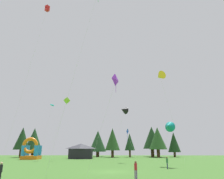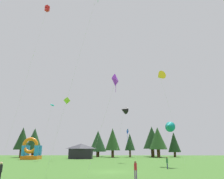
{
  "view_description": "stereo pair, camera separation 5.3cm",
  "coord_description": "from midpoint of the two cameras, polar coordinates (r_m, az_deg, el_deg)",
  "views": [
    {
      "loc": [
        0.67,
        -29.04,
        2.98
      ],
      "look_at": [
        0.0,
        9.03,
        13.38
      ],
      "focal_mm": 34.19,
      "sensor_mm": 36.0,
      "label": 1
    },
    {
      "loc": [
        0.72,
        -29.04,
        2.98
      ],
      "look_at": [
        0.0,
        9.03,
        13.38
      ],
      "focal_mm": 34.19,
      "sensor_mm": 36.0,
      "label": 2
    }
  ],
  "objects": [
    {
      "name": "kite_red_box",
      "position": [
        37.62,
        -17.06,
        19.77
      ],
      "size": [
        6.3,
        3.54,
        24.8
      ],
      "color": "red",
      "rests_on": "ground_plane"
    },
    {
      "name": "kite_cyan_parafoil",
      "position": [
        57.81,
        -15.72,
        -4.06
      ],
      "size": [
        1.29,
        5.31,
        13.95
      ],
      "color": "#19B7CC",
      "rests_on": "ground_plane"
    },
    {
      "name": "kite_yellow_delta",
      "position": [
        44.37,
        12.66,
        3.49
      ],
      "size": [
        5.34,
        3.0,
        17.92
      ],
      "color": "yellow",
      "rests_on": "ground_plane"
    },
    {
      "name": "tree_row_0",
      "position": [
        75.4,
        -22.9,
        -11.97
      ],
      "size": [
        4.9,
        4.9,
        9.31
      ],
      "color": "#4C331E",
      "rests_on": "ground_plane"
    },
    {
      "name": "person_near_camera",
      "position": [
        22.79,
        6.28,
        -20.17
      ],
      "size": [
        0.34,
        0.34,
        1.69
      ],
      "rotation": [
        0.0,
        0.0,
        0.18
      ],
      "color": "#724C8C",
      "rests_on": "ground_plane"
    },
    {
      "name": "tree_row_2",
      "position": [
        74.47,
        -3.83,
        -13.6
      ],
      "size": [
        5.72,
        5.72,
        8.6
      ],
      "color": "#4C331E",
      "rests_on": "ground_plane"
    },
    {
      "name": "kite_purple_diamond",
      "position": [
        26.4,
        1.11,
        2.44
      ],
      "size": [
        3.69,
        1.27,
        11.65
      ],
      "color": "purple",
      "rests_on": "ground_plane"
    },
    {
      "name": "tree_row_7",
      "position": [
        75.92,
        16.19,
        -13.35
      ],
      "size": [
        4.06,
        4.06,
        8.02
      ],
      "color": "#4C331E",
      "rests_on": "ground_plane"
    },
    {
      "name": "ground_plane",
      "position": [
        29.2,
        -0.39,
        -21.13
      ],
      "size": [
        120.0,
        120.0,
        0.0
      ],
      "primitive_type": "plane",
      "color": "#3D6B28"
    },
    {
      "name": "tree_row_4",
      "position": [
        72.66,
        4.73,
        -13.79
      ],
      "size": [
        3.37,
        3.37,
        7.58
      ],
      "color": "#4C331E",
      "rests_on": "ground_plane"
    },
    {
      "name": "person_far_side",
      "position": [
        22.93,
        -27.68,
        -18.53
      ],
      "size": [
        0.3,
        0.3,
        1.72
      ],
      "rotation": [
        0.0,
        0.0,
        1.6
      ],
      "color": "black",
      "rests_on": "ground_plane"
    },
    {
      "name": "tree_row_1",
      "position": [
        79.91,
        -20.15,
        -12.48
      ],
      "size": [
        5.99,
        5.99,
        9.53
      ],
      "color": "#4C331E",
      "rests_on": "ground_plane"
    },
    {
      "name": "kite_black_delta",
      "position": [
        47.77,
        3.14,
        -5.5
      ],
      "size": [
        3.15,
        3.83,
        11.94
      ],
      "color": "black",
      "rests_on": "ground_plane"
    },
    {
      "name": "tree_row_3",
      "position": [
        70.33,
        0.11,
        -13.16
      ],
      "size": [
        4.74,
        4.74,
        9.08
      ],
      "color": "#4C331E",
      "rests_on": "ground_plane"
    },
    {
      "name": "person_left_edge",
      "position": [
        33.81,
        14.47,
        -18.17
      ],
      "size": [
        0.3,
        0.3,
        1.69
      ],
      "rotation": [
        0.0,
        0.0,
        1.52
      ],
      "color": "navy",
      "rests_on": "ground_plane"
    },
    {
      "name": "inflatable_yellow_castle",
      "position": [
        62.47,
        -20.9,
        -15.17
      ],
      "size": [
        4.38,
        3.84,
        5.62
      ],
      "color": "orange",
      "rests_on": "ground_plane"
    },
    {
      "name": "tree_row_5",
      "position": [
        75.88,
        10.59,
        -12.54
      ],
      "size": [
        6.14,
        6.14,
        10.03
      ],
      "color": "#4C331E",
      "rests_on": "ground_plane"
    },
    {
      "name": "tree_row_6",
      "position": [
        71.6,
        12.07,
        -12.66
      ],
      "size": [
        5.64,
        5.64,
        9.35
      ],
      "color": "#4C331E",
      "rests_on": "ground_plane"
    },
    {
      "name": "kite_lime_diamond",
      "position": [
        57.74,
        -11.98,
        -3.03
      ],
      "size": [
        5.63,
        2.28,
        15.61
      ],
      "color": "#8CD826",
      "rests_on": "ground_plane"
    },
    {
      "name": "kite_teal_delta",
      "position": [
        36.9,
        14.94,
        -9.46
      ],
      "size": [
        2.59,
        2.23,
        7.28
      ],
      "color": "#0C7F7A",
      "rests_on": "ground_plane"
    },
    {
      "name": "festival_tent",
      "position": [
        62.39,
        -8.36,
        -15.99
      ],
      "size": [
        6.24,
        3.6,
        4.06
      ],
      "color": "black",
      "rests_on": "ground_plane"
    },
    {
      "name": "kite_blue_diamond",
      "position": [
        44.53,
        3.98,
        -11.26
      ],
      "size": [
        2.35,
        1.3,
        6.59
      ],
      "color": "blue",
      "rests_on": "ground_plane"
    }
  ]
}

